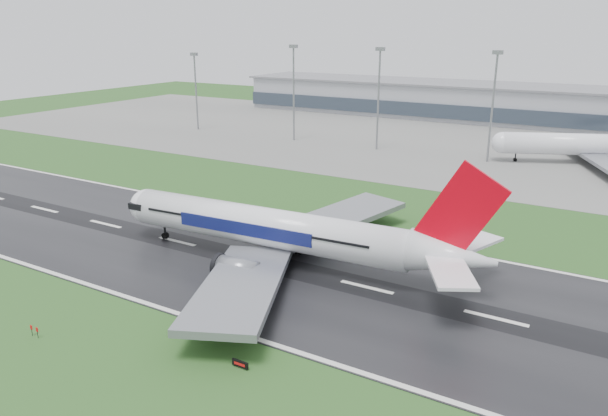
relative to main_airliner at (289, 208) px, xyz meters
The scene contains 11 objects.
ground 11.30m from the main_airliner, 156.13° to the right, with size 520.00×520.00×0.00m, color #214A1B.
runway 11.25m from the main_airliner, 156.13° to the right, with size 400.00×45.00×0.10m, color black.
apron 123.61m from the main_airliner, 91.98° to the left, with size 400.00×130.00×0.08m, color slate.
terminal 183.18m from the main_airliner, 91.33° to the left, with size 240.00×36.00×15.00m, color #94969F.
main_airliner is the anchor object (origin of this frame).
parked_airliner 118.23m from the main_airliner, 71.02° to the left, with size 63.10×58.75×18.49m, color white, non-canonical shape.
runway_sign 33.82m from the main_airliner, 68.60° to the right, with size 2.30×0.26×1.04m, color black, non-canonical shape.
floodmast_0 143.52m from the main_airliner, 136.85° to the left, with size 0.64×0.64×28.99m, color gray.
floodmast_1 114.67m from the main_airliner, 121.04° to the left, with size 0.64×0.64×32.63m, color gray.
floodmast_2 101.73m from the main_airliner, 104.96° to the left, with size 0.64×0.64×32.29m, color gray.
floodmast_3 98.86m from the main_airliner, 83.80° to the left, with size 0.64×0.64×31.99m, color gray.
Camera 1 is at (53.07, -75.83, 39.37)m, focal length 33.58 mm.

